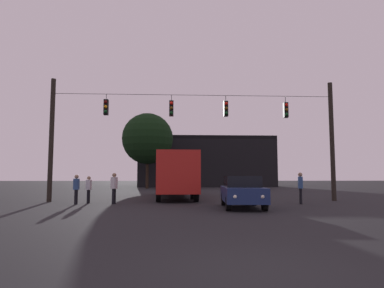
{
  "coord_description": "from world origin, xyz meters",
  "views": [
    {
      "loc": [
        -1.26,
        -5.55,
        1.51
      ],
      "look_at": [
        0.11,
        20.65,
        3.96
      ],
      "focal_mm": 32.27,
      "sensor_mm": 36.0,
      "label": 1
    }
  ],
  "objects": [
    {
      "name": "ground_plane",
      "position": [
        0.0,
        24.5,
        0.0
      ],
      "size": [
        168.0,
        168.0,
        0.0
      ],
      "primitive_type": "plane",
      "color": "black",
      "rests_on": "ground"
    },
    {
      "name": "overhead_signal_span",
      "position": [
        0.05,
        15.42,
        4.24
      ],
      "size": [
        17.53,
        0.44,
        7.43
      ],
      "color": "black",
      "rests_on": "ground"
    },
    {
      "name": "city_bus",
      "position": [
        -1.21,
        19.19,
        1.87
      ],
      "size": [
        2.93,
        11.09,
        3.0
      ],
      "color": "#B21E19",
      "rests_on": "ground"
    },
    {
      "name": "car_near_right",
      "position": [
        2.02,
        10.99,
        0.8
      ],
      "size": [
        2.09,
        4.43,
        1.52
      ],
      "color": "navy",
      "rests_on": "ground"
    },
    {
      "name": "pedestrian_crossing_left",
      "position": [
        -6.05,
        14.26,
        0.84
      ],
      "size": [
        0.25,
        0.37,
        1.51
      ],
      "color": "black",
      "rests_on": "ground"
    },
    {
      "name": "pedestrian_crossing_center",
      "position": [
        -6.52,
        13.47,
        0.89
      ],
      "size": [
        0.25,
        0.36,
        1.59
      ],
      "color": "black",
      "rests_on": "ground"
    },
    {
      "name": "pedestrian_crossing_right",
      "position": [
        5.64,
        13.03,
        0.97
      ],
      "size": [
        0.33,
        0.41,
        1.71
      ],
      "color": "black",
      "rests_on": "ground"
    },
    {
      "name": "pedestrian_near_bus",
      "position": [
        -4.53,
        13.63,
        0.95
      ],
      "size": [
        0.34,
        0.42,
        1.69
      ],
      "color": "black",
      "rests_on": "ground"
    },
    {
      "name": "corner_building",
      "position": [
        3.44,
        47.58,
        3.58
      ],
      "size": [
        19.31,
        12.15,
        7.16
      ],
      "color": "black",
      "rests_on": "ground"
    },
    {
      "name": "tree_left_silhouette",
      "position": [
        -4.55,
        37.18,
        6.15
      ],
      "size": [
        6.32,
        6.32,
        9.32
      ],
      "color": "black",
      "rests_on": "ground"
    }
  ]
}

